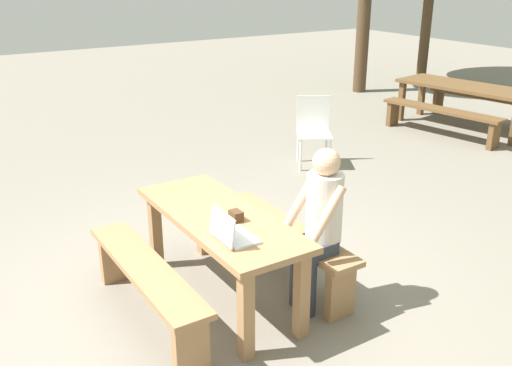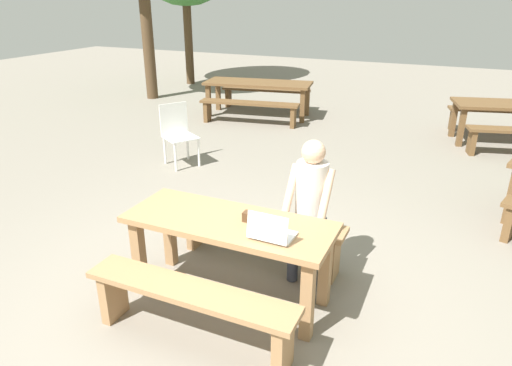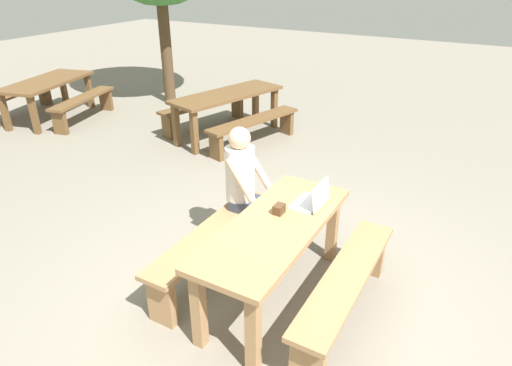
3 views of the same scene
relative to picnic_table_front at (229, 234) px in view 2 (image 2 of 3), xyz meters
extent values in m
plane|color=gray|center=(0.00, 0.00, -0.61)|extent=(30.00, 30.00, 0.00)
cube|color=#9E754C|center=(0.00, 0.00, 0.10)|extent=(1.72, 0.66, 0.05)
cube|color=#9E754C|center=(-0.76, -0.23, -0.27)|extent=(0.09, 0.09, 0.69)
cube|color=#9E754C|center=(0.76, -0.23, -0.27)|extent=(0.09, 0.09, 0.69)
cube|color=#9E754C|center=(-0.76, 0.23, -0.27)|extent=(0.09, 0.09, 0.69)
cube|color=#9E754C|center=(0.76, 0.23, -0.27)|extent=(0.09, 0.09, 0.69)
cube|color=#9E754C|center=(0.00, -0.63, -0.15)|extent=(1.65, 0.30, 0.05)
cube|color=#9E754C|center=(-0.72, -0.63, -0.39)|extent=(0.08, 0.24, 0.43)
cube|color=#9E754C|center=(0.72, -0.63, -0.39)|extent=(0.08, 0.24, 0.43)
cube|color=#9E754C|center=(0.00, 0.63, -0.15)|extent=(1.65, 0.30, 0.05)
cube|color=#9E754C|center=(-0.72, 0.63, -0.39)|extent=(0.08, 0.24, 0.43)
cube|color=#9E754C|center=(0.72, 0.63, -0.39)|extent=(0.08, 0.24, 0.43)
cube|color=white|center=(0.43, -0.09, 0.14)|extent=(0.33, 0.22, 0.02)
cube|color=white|center=(0.43, -0.21, 0.25)|extent=(0.32, 0.05, 0.21)
cube|color=#0F1933|center=(0.43, -0.21, 0.25)|extent=(0.30, 0.04, 0.19)
cube|color=#4C331E|center=(0.17, 0.05, 0.17)|extent=(0.11, 0.08, 0.08)
cylinder|color=#333847|center=(0.40, 0.45, -0.37)|extent=(0.10, 0.10, 0.48)
cylinder|color=#333847|center=(0.58, 0.45, -0.37)|extent=(0.10, 0.10, 0.48)
cube|color=#333847|center=(0.49, 0.54, -0.09)|extent=(0.28, 0.28, 0.12)
cylinder|color=silver|center=(0.49, 0.63, 0.22)|extent=(0.28, 0.28, 0.54)
cylinder|color=#DBAD89|center=(0.33, 0.53, 0.25)|extent=(0.07, 0.32, 0.41)
cylinder|color=#DBAD89|center=(0.65, 0.53, 0.25)|extent=(0.07, 0.32, 0.41)
sphere|color=#DBAD89|center=(0.49, 0.63, 0.58)|extent=(0.21, 0.21, 0.21)
cube|color=white|center=(-2.17, 2.62, -0.18)|extent=(0.61, 0.61, 0.02)
cube|color=white|center=(-2.35, 2.73, 0.07)|extent=(0.25, 0.38, 0.47)
cylinder|color=white|center=(-2.11, 2.36, -0.40)|extent=(0.04, 0.04, 0.42)
cylinder|color=white|center=(-1.91, 2.68, -0.40)|extent=(0.04, 0.04, 0.42)
cylinder|color=white|center=(-2.43, 2.56, -0.40)|extent=(0.04, 0.04, 0.42)
cylinder|color=white|center=(-2.23, 2.88, -0.40)|extent=(0.04, 0.04, 0.42)
cube|color=brown|center=(2.32, 5.83, 0.07)|extent=(1.92, 1.21, 0.05)
cube|color=brown|center=(1.63, 5.35, -0.28)|extent=(0.11, 0.11, 0.66)
cube|color=brown|center=(1.49, 5.92, -0.28)|extent=(0.11, 0.11, 0.66)
cube|color=brown|center=(1.82, 4.98, -0.41)|extent=(0.14, 0.25, 0.40)
cube|color=brown|center=(2.15, 6.51, -0.18)|extent=(1.62, 0.69, 0.05)
cube|color=brown|center=(1.47, 6.33, -0.41)|extent=(0.14, 0.25, 0.40)
cube|color=brown|center=(2.24, 2.50, -0.27)|extent=(0.11, 0.11, 0.68)
cube|color=brown|center=(2.23, 2.11, -0.41)|extent=(0.14, 0.25, 0.40)
cube|color=brown|center=(-2.34, 5.84, 0.08)|extent=(2.29, 1.16, 0.05)
cube|color=brown|center=(-3.27, 5.38, -0.28)|extent=(0.10, 0.10, 0.67)
cube|color=brown|center=(-1.31, 5.70, -0.28)|extent=(0.10, 0.10, 0.67)
cube|color=brown|center=(-3.37, 5.98, -0.28)|extent=(0.10, 0.10, 0.67)
cube|color=brown|center=(-1.41, 6.31, -0.28)|extent=(0.10, 0.10, 0.67)
cube|color=brown|center=(-2.23, 5.16, -0.18)|extent=(1.99, 0.62, 0.05)
cube|color=brown|center=(-3.10, 5.01, -0.41)|extent=(0.12, 0.25, 0.40)
cube|color=brown|center=(-1.36, 5.30, -0.41)|extent=(0.12, 0.25, 0.40)
cube|color=brown|center=(-2.45, 6.52, -0.18)|extent=(1.99, 0.62, 0.05)
cube|color=brown|center=(-3.33, 6.38, -0.41)|extent=(0.12, 0.25, 0.40)
cube|color=brown|center=(-1.58, 6.67, -0.41)|extent=(0.12, 0.25, 0.40)
cylinder|color=#4C3823|center=(-5.46, 6.40, 0.95)|extent=(0.27, 0.27, 3.13)
cylinder|color=#4C3823|center=(-5.63, 8.47, 0.73)|extent=(0.23, 0.23, 2.67)
camera|label=1|loc=(3.54, -1.92, 1.94)|focal=40.11mm
camera|label=2|loc=(1.57, -2.95, 1.83)|focal=32.40mm
camera|label=3|loc=(-2.72, -1.36, 2.03)|focal=31.12mm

